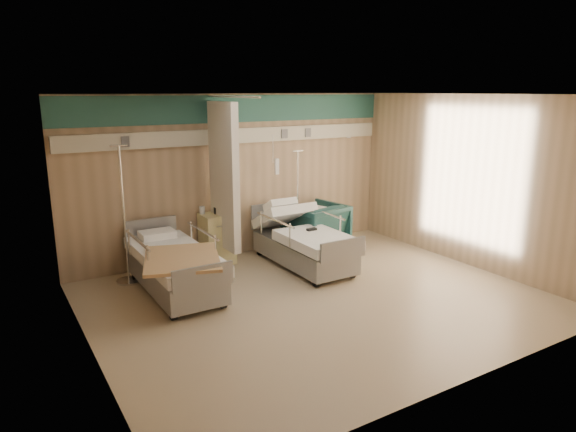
{
  "coord_description": "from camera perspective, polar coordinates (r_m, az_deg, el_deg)",
  "views": [
    {
      "loc": [
        -3.85,
        -5.51,
        2.85
      ],
      "look_at": [
        -0.12,
        0.6,
        1.1
      ],
      "focal_mm": 32.0,
      "sensor_mm": 36.0,
      "label": 1
    }
  ],
  "objects": [
    {
      "name": "waffle_blanket",
      "position": [
        9.23,
        3.2,
        1.62
      ],
      "size": [
        0.71,
        0.66,
        0.07
      ],
      "primitive_type": "cube",
      "rotation": [
        0.0,
        0.0,
        3.41
      ],
      "color": "white",
      "rests_on": "visitor_armchair"
    },
    {
      "name": "tan_blanket",
      "position": [
        7.06,
        -11.7,
        -4.65
      ],
      "size": [
        1.31,
        1.47,
        0.04
      ],
      "primitive_type": "cube",
      "rotation": [
        0.0,
        0.0,
        -0.32
      ],
      "color": "tan",
      "rests_on": "bed_left"
    },
    {
      "name": "visitor_armchair",
      "position": [
        9.31,
        3.06,
        -1.26
      ],
      "size": [
        1.07,
        1.09,
        0.88
      ],
      "primitive_type": "imported",
      "rotation": [
        0.0,
        0.0,
        3.29
      ],
      "color": "#1C4644",
      "rests_on": "ground"
    },
    {
      "name": "room_walls",
      "position": [
        6.98,
        2.14,
        5.63
      ],
      "size": [
        6.04,
        5.04,
        2.82
      ],
      "color": "tan",
      "rests_on": "ground"
    },
    {
      "name": "call_remote",
      "position": [
        8.37,
        2.64,
        -1.48
      ],
      "size": [
        0.17,
        0.08,
        0.04
      ],
      "primitive_type": "cube",
      "rotation": [
        0.0,
        0.0,
        0.03
      ],
      "color": "black",
      "rests_on": "bed_right"
    },
    {
      "name": "bed_right",
      "position": [
        8.52,
        1.71,
        -3.54
      ],
      "size": [
        1.0,
        2.16,
        0.63
      ],
      "primitive_type": null,
      "color": "white",
      "rests_on": "ground"
    },
    {
      "name": "iv_stand_left",
      "position": [
        8.15,
        -17.44,
        -4.16
      ],
      "size": [
        0.37,
        0.37,
        2.1
      ],
      "rotation": [
        0.0,
        0.0,
        -0.34
      ],
      "color": "silver",
      "rests_on": "ground"
    },
    {
      "name": "iv_stand_right",
      "position": [
        9.55,
        1.05,
        -1.28
      ],
      "size": [
        0.32,
        0.32,
        1.81
      ],
      "rotation": [
        0.0,
        0.0,
        0.41
      ],
      "color": "silver",
      "rests_on": "ground"
    },
    {
      "name": "white_cup",
      "position": [
        8.65,
        -9.52,
        0.65
      ],
      "size": [
        0.1,
        0.1,
        0.13
      ],
      "primitive_type": "cylinder",
      "rotation": [
        0.0,
        0.0,
        -0.15
      ],
      "color": "white",
      "rests_on": "bedside_cabinet"
    },
    {
      "name": "bedside_cabinet",
      "position": [
        8.73,
        -7.89,
        -2.49
      ],
      "size": [
        0.5,
        0.48,
        0.85
      ],
      "primitive_type": "cube",
      "color": "beige",
      "rests_on": "ground"
    },
    {
      "name": "toiletry_bag",
      "position": [
        8.66,
        -7.59,
        0.67
      ],
      "size": [
        0.22,
        0.17,
        0.11
      ],
      "primitive_type": "cube",
      "rotation": [
        0.0,
        0.0,
        -0.26
      ],
      "color": "black",
      "rests_on": "bedside_cabinet"
    },
    {
      "name": "ground",
      "position": [
        7.3,
        3.33,
        -9.24
      ],
      "size": [
        6.0,
        5.0,
        0.0
      ],
      "primitive_type": "cube",
      "color": "tan",
      "rests_on": "ground"
    },
    {
      "name": "bed_left",
      "position": [
        7.6,
        -12.41,
        -6.04
      ],
      "size": [
        1.0,
        2.16,
        0.63
      ],
      "primitive_type": null,
      "color": "white",
      "rests_on": "ground"
    }
  ]
}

